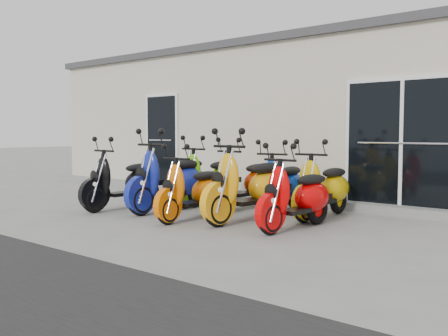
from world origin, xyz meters
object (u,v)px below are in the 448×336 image
at_px(scooter_front_black, 124,173).
at_px(scooter_front_red, 297,186).
at_px(scooter_front_orange_a, 192,181).
at_px(scooter_back_yellow, 323,178).
at_px(scooter_back_green, 209,170).
at_px(scooter_back_blue, 282,176).
at_px(scooter_back_red, 245,173).
at_px(scooter_front_blue, 170,170).
at_px(scooter_front_orange_b, 249,175).

relative_size(scooter_front_black, scooter_front_red, 1.06).
xyz_separation_m(scooter_front_orange_a, scooter_back_yellow, (1.53, 1.43, 0.04)).
bearing_deg(scooter_back_yellow, scooter_back_green, -178.71).
xyz_separation_m(scooter_front_orange_a, scooter_back_blue, (0.75, 1.44, 0.03)).
distance_m(scooter_front_orange_a, scooter_front_red, 1.73).
relative_size(scooter_front_red, scooter_back_red, 0.95).
distance_m(scooter_front_blue, scooter_front_red, 2.58).
height_order(scooter_front_blue, scooter_front_red, scooter_front_blue).
bearing_deg(scooter_back_blue, scooter_front_blue, -154.83).
height_order(scooter_front_blue, scooter_back_yellow, scooter_front_blue).
xyz_separation_m(scooter_front_black, scooter_front_blue, (0.82, 0.37, 0.07)).
bearing_deg(scooter_front_orange_a, scooter_front_red, 9.22).
bearing_deg(scooter_back_green, scooter_front_orange_a, -55.91).
bearing_deg(scooter_front_blue, scooter_back_blue, 33.67).
xyz_separation_m(scooter_back_red, scooter_back_yellow, (1.56, 0.01, -0.01)).
xyz_separation_m(scooter_front_orange_a, scooter_front_red, (1.69, 0.34, 0.01)).
xyz_separation_m(scooter_front_blue, scooter_front_orange_b, (1.68, 0.04, -0.00)).
bearing_deg(scooter_front_orange_b, scooter_front_red, -0.42).
xyz_separation_m(scooter_back_green, scooter_back_red, (0.83, 0.02, -0.02)).
bearing_deg(scooter_back_yellow, scooter_front_orange_b, -126.44).
bearing_deg(scooter_back_green, scooter_back_yellow, 3.19).
relative_size(scooter_front_orange_b, scooter_back_red, 1.12).
bearing_deg(scooter_back_red, scooter_back_blue, 7.66).
bearing_deg(scooter_front_red, scooter_front_black, -169.26).
bearing_deg(scooter_front_black, scooter_front_blue, 28.42).
relative_size(scooter_back_green, scooter_back_blue, 1.05).
distance_m(scooter_front_black, scooter_back_yellow, 3.53).
bearing_deg(scooter_front_black, scooter_back_blue, 34.27).
xyz_separation_m(scooter_front_orange_b, scooter_back_green, (-1.65, 0.96, -0.06)).
xyz_separation_m(scooter_front_orange_a, scooter_back_green, (-0.86, 1.40, 0.06)).
height_order(scooter_front_red, scooter_back_red, scooter_back_red).
xyz_separation_m(scooter_front_black, scooter_front_red, (3.40, 0.31, -0.04)).
bearing_deg(scooter_back_green, scooter_front_orange_b, -27.75).
distance_m(scooter_front_orange_b, scooter_back_green, 1.91).
xyz_separation_m(scooter_front_black, scooter_back_yellow, (3.24, 1.40, -0.01)).
bearing_deg(scooter_front_red, scooter_back_yellow, 103.79).
bearing_deg(scooter_back_green, scooter_back_red, 3.94).
bearing_deg(scooter_front_red, scooter_back_green, 163.06).
relative_size(scooter_front_blue, scooter_back_red, 1.12).
height_order(scooter_front_orange_b, scooter_back_blue, scooter_front_orange_b).
distance_m(scooter_front_blue, scooter_front_orange_a, 0.98).
bearing_deg(scooter_back_blue, scooter_back_red, 174.21).
bearing_deg(scooter_back_green, scooter_back_blue, 3.99).
height_order(scooter_back_green, scooter_back_blue, scooter_back_green).
distance_m(scooter_front_black, scooter_back_red, 2.18).
bearing_deg(scooter_back_red, scooter_front_orange_a, -82.80).
relative_size(scooter_front_black, scooter_front_blue, 0.90).
height_order(scooter_front_black, scooter_back_green, scooter_back_green).
height_order(scooter_front_black, scooter_back_yellow, scooter_front_black).
bearing_deg(scooter_back_yellow, scooter_front_blue, -156.38).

